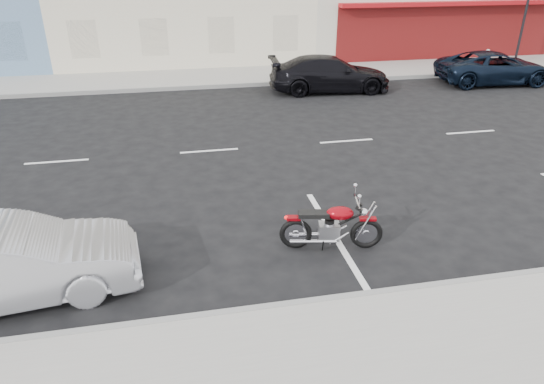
{
  "coord_description": "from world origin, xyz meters",
  "views": [
    {
      "loc": [
        -2.77,
        -12.67,
        4.88
      ],
      "look_at": [
        -1.13,
        -4.49,
        0.8
      ],
      "focal_mm": 32.0,
      "sensor_mm": 36.0,
      "label": 1
    }
  ],
  "objects_px": {
    "motorcycle": "(368,227)",
    "fire_hydrant": "(487,56)",
    "sedan_silver": "(7,263)",
    "traffic_light": "(527,11)",
    "suv_far": "(495,68)",
    "car_far": "(330,74)"
  },
  "relations": [
    {
      "from": "traffic_light",
      "to": "suv_far",
      "type": "bearing_deg",
      "value": -138.08
    },
    {
      "from": "suv_far",
      "to": "car_far",
      "type": "height_order",
      "value": "car_far"
    },
    {
      "from": "motorcycle",
      "to": "sedan_silver",
      "type": "relative_size",
      "value": 0.48
    },
    {
      "from": "traffic_light",
      "to": "sedan_silver",
      "type": "bearing_deg",
      "value": -143.38
    },
    {
      "from": "traffic_light",
      "to": "fire_hydrant",
      "type": "distance_m",
      "value": 2.53
    },
    {
      "from": "traffic_light",
      "to": "sedan_silver",
      "type": "relative_size",
      "value": 0.97
    },
    {
      "from": "motorcycle",
      "to": "fire_hydrant",
      "type": "bearing_deg",
      "value": 61.85
    },
    {
      "from": "suv_far",
      "to": "motorcycle",
      "type": "bearing_deg",
      "value": 142.46
    },
    {
      "from": "motorcycle",
      "to": "car_far",
      "type": "relative_size",
      "value": 0.4
    },
    {
      "from": "motorcycle",
      "to": "car_far",
      "type": "xyz_separation_m",
      "value": [
        2.78,
        11.22,
        0.26
      ]
    },
    {
      "from": "traffic_light",
      "to": "car_far",
      "type": "distance_m",
      "value": 10.77
    },
    {
      "from": "fire_hydrant",
      "to": "suv_far",
      "type": "relative_size",
      "value": 0.15
    },
    {
      "from": "traffic_light",
      "to": "car_far",
      "type": "relative_size",
      "value": 0.8
    },
    {
      "from": "car_far",
      "to": "traffic_light",
      "type": "bearing_deg",
      "value": -70.65
    },
    {
      "from": "traffic_light",
      "to": "motorcycle",
      "type": "height_order",
      "value": "traffic_light"
    },
    {
      "from": "traffic_light",
      "to": "car_far",
      "type": "bearing_deg",
      "value": -165.5
    },
    {
      "from": "suv_far",
      "to": "car_far",
      "type": "bearing_deg",
      "value": 93.31
    },
    {
      "from": "fire_hydrant",
      "to": "car_far",
      "type": "bearing_deg",
      "value": -162.15
    },
    {
      "from": "fire_hydrant",
      "to": "sedan_silver",
      "type": "relative_size",
      "value": 0.18
    },
    {
      "from": "sedan_silver",
      "to": "motorcycle",
      "type": "bearing_deg",
      "value": -94.22
    },
    {
      "from": "motorcycle",
      "to": "traffic_light",
      "type": "bearing_deg",
      "value": 58.04
    },
    {
      "from": "motorcycle",
      "to": "sedan_silver",
      "type": "height_order",
      "value": "sedan_silver"
    }
  ]
}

